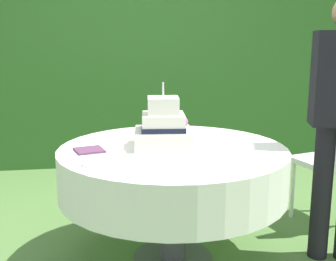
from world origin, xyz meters
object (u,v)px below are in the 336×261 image
Objects in this scene: serving_plate_near at (173,133)px; serving_plate_far at (92,164)px; napkin_stack at (89,150)px; garden_chair at (335,155)px; serving_plate_left at (242,144)px; cake_table at (173,170)px; wedding_cake at (164,128)px.

serving_plate_near is 1.25× the size of serving_plate_far.
garden_chair is at bearing 10.67° from napkin_stack.
garden_chair is (1.72, 0.32, -0.19)m from napkin_stack.
garden_chair reaches higher than serving_plate_left.
napkin_stack is at bearing -178.70° from cake_table.
cake_table is 3.52× the size of wedding_cake.
wedding_cake is (-0.05, 0.04, 0.25)m from cake_table.
serving_plate_far is at bearing -147.24° from cake_table.
cake_table is at bearing -178.53° from serving_plate_left.
cake_table is at bearing -99.57° from serving_plate_near.
garden_chair is at bearing 20.65° from serving_plate_left.
napkin_stack is at bearing -172.74° from wedding_cake.
serving_plate_far is at bearing -140.45° from wedding_cake.
serving_plate_left is at bearing -159.35° from garden_chair.
cake_table is at bearing -42.40° from wedding_cake.
napkin_stack is at bearing 93.87° from serving_plate_far.
garden_chair is (0.80, 0.30, -0.19)m from serving_plate_left.
serving_plate_far is 1.82m from garden_chair.
wedding_cake reaches higher than napkin_stack.
garden_chair is (1.23, 0.31, -0.04)m from cake_table.
serving_plate_near is 0.83× the size of napkin_stack.
serving_plate_near reaches higher than cake_table.
serving_plate_near is 0.15× the size of garden_chair.
wedding_cake is 2.98× the size of serving_plate_near.
cake_table is 10.49× the size of serving_plate_near.
cake_table is 12.12× the size of serving_plate_left.
serving_plate_left is at bearing -4.02° from wedding_cake.
wedding_cake reaches higher than serving_plate_far.
serving_plate_left is at bearing 19.14° from serving_plate_far.
napkin_stack is (-0.49, -0.01, 0.14)m from cake_table.
garden_chair reaches higher than serving_plate_far.
serving_plate_near is 0.87m from serving_plate_far.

